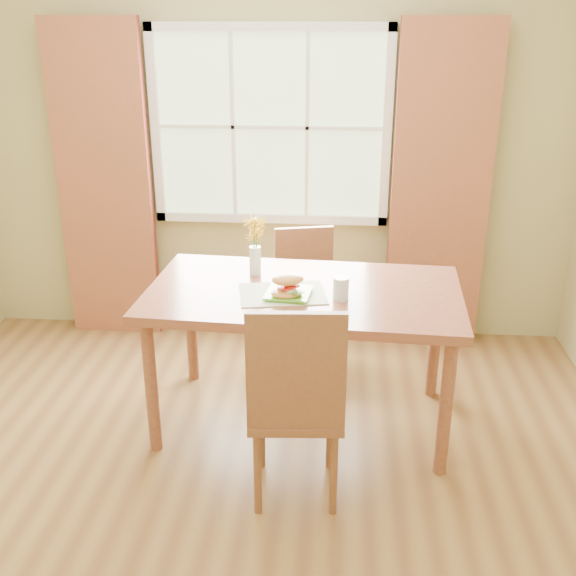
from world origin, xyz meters
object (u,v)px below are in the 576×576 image
(water_glass, at_px, (341,289))
(flower_vase, at_px, (255,239))
(chair_near, at_px, (296,398))
(croissant_sandwich, at_px, (288,286))
(dining_table, at_px, (304,304))
(chair_far, at_px, (307,294))

(water_glass, distance_m, flower_vase, 0.61)
(chair_near, distance_m, croissant_sandwich, 0.65)
(chair_near, bearing_deg, water_glass, 68.08)
(croissant_sandwich, height_order, flower_vase, flower_vase)
(dining_table, xyz_separation_m, chair_near, (0.01, -0.71, -0.16))
(dining_table, height_order, water_glass, water_glass)
(chair_near, xyz_separation_m, chair_far, (-0.02, 1.41, -0.07))
(water_glass, relative_size, flower_vase, 0.36)
(dining_table, bearing_deg, flower_vase, 147.29)
(chair_far, bearing_deg, chair_near, -102.29)
(chair_far, distance_m, croissant_sandwich, 0.94)
(chair_near, height_order, flower_vase, flower_vase)
(dining_table, height_order, flower_vase, flower_vase)
(chair_near, xyz_separation_m, croissant_sandwich, (-0.08, 0.56, 0.33))
(chair_near, xyz_separation_m, water_glass, (0.19, 0.59, 0.31))
(croissant_sandwich, bearing_deg, dining_table, 47.09)
(chair_far, relative_size, water_glass, 7.52)
(dining_table, height_order, croissant_sandwich, croissant_sandwich)
(water_glass, xyz_separation_m, flower_vase, (-0.49, 0.33, 0.15))
(dining_table, distance_m, croissant_sandwich, 0.24)
(water_glass, bearing_deg, flower_vase, 145.70)
(croissant_sandwich, distance_m, water_glass, 0.28)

